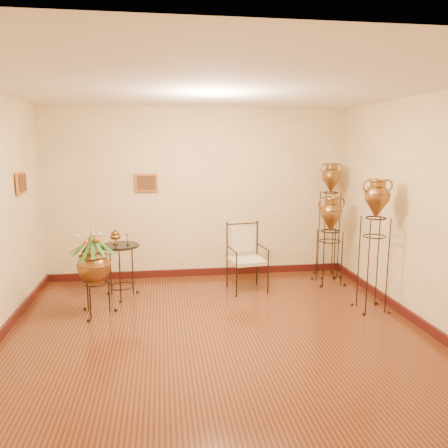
{
  "coord_description": "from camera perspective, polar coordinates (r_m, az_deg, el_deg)",
  "views": [
    {
      "loc": [
        -0.61,
        -4.69,
        2.2
      ],
      "look_at": [
        0.25,
        1.3,
        1.1
      ],
      "focal_mm": 35.0,
      "sensor_mm": 36.0,
      "label": 1
    }
  ],
  "objects": [
    {
      "name": "ground",
      "position": [
        5.22,
        -0.7,
        -14.63
      ],
      "size": [
        5.0,
        5.0,
        0.0
      ],
      "primitive_type": "plane",
      "color": "brown",
      "rests_on": "ground"
    },
    {
      "name": "room_shell",
      "position": [
        4.76,
        -0.83,
        4.67
      ],
      "size": [
        5.02,
        5.02,
        2.81
      ],
      "color": "#F5E09E",
      "rests_on": "ground"
    },
    {
      "name": "amphora_tall",
      "position": [
        7.48,
        13.61,
        0.65
      ],
      "size": [
        0.39,
        0.39,
        1.93
      ],
      "rotation": [
        0.0,
        0.0,
        -0.04
      ],
      "color": "black",
      "rests_on": "ground"
    },
    {
      "name": "amphora_mid",
      "position": [
        6.09,
        19.02,
        -2.55
      ],
      "size": [
        0.51,
        0.51,
        1.79
      ],
      "rotation": [
        0.0,
        0.0,
        0.32
      ],
      "color": "black",
      "rests_on": "ground"
    },
    {
      "name": "amphora_short",
      "position": [
        7.15,
        13.66,
        -2.04
      ],
      "size": [
        0.46,
        0.46,
        1.42
      ],
      "rotation": [
        0.0,
        0.0,
        0.08
      ],
      "color": "black",
      "rests_on": "ground"
    },
    {
      "name": "planter_urn",
      "position": [
        5.89,
        -16.64,
        -4.89
      ],
      "size": [
        0.79,
        0.79,
        1.25
      ],
      "rotation": [
        0.0,
        0.0,
        -0.2
      ],
      "color": "black",
      "rests_on": "ground"
    },
    {
      "name": "armchair",
      "position": [
        6.63,
        3.05,
        -4.46
      ],
      "size": [
        0.65,
        0.62,
        1.02
      ],
      "rotation": [
        0.0,
        0.0,
        0.15
      ],
      "color": "black",
      "rests_on": "ground"
    },
    {
      "name": "side_table",
      "position": [
        6.56,
        -13.31,
        -5.83
      ],
      "size": [
        0.66,
        0.66,
        0.99
      ],
      "rotation": [
        0.0,
        0.0,
        0.26
      ],
      "color": "black",
      "rests_on": "ground"
    }
  ]
}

